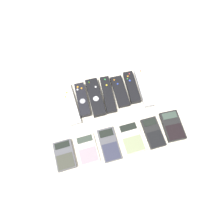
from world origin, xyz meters
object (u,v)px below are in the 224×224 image
object	(u,v)px
calculator_2	(109,144)
calculator_3	(131,138)
remote_1	(82,100)
remote_5	(132,87)
remote_4	(120,91)
calculator_1	(87,149)
calculator_5	(172,126)
remote_3	(108,94)
calculator_0	(65,155)
remote_0	(70,104)
calculator_4	(153,132)
remote_2	(95,97)
remote_6	(143,86)

from	to	relation	value
calculator_2	calculator_3	size ratio (longest dim) A/B	1.05
remote_1	remote_5	world-z (taller)	same
remote_4	calculator_1	xyz separation A→B (m)	(-0.20, -0.22, -0.00)
calculator_5	calculator_3	bearing A→B (deg)	-176.03
calculator_1	remote_3	bearing A→B (deg)	55.52
calculator_0	calculator_2	xyz separation A→B (m)	(0.18, -0.00, -0.00)
remote_0	calculator_0	world-z (taller)	remote_0
remote_0	calculator_2	size ratio (longest dim) A/B	1.45
remote_1	calculator_4	distance (m)	0.34
calculator_5	remote_1	bearing A→B (deg)	149.78
remote_2	calculator_5	xyz separation A→B (m)	(0.28, -0.22, -0.00)
remote_3	calculator_2	world-z (taller)	remote_3
calculator_1	calculator_0	bearing A→B (deg)	-179.91
remote_4	remote_5	xyz separation A→B (m)	(0.06, 0.01, 0.00)
remote_1	remote_2	xyz separation A→B (m)	(0.06, -0.00, 0.00)
remote_1	remote_3	size ratio (longest dim) A/B	0.90
remote_0	calculator_3	distance (m)	0.31
remote_1	calculator_0	xyz separation A→B (m)	(-0.12, -0.23, -0.00)
calculator_5	remote_3	bearing A→B (deg)	138.47
remote_3	remote_4	bearing A→B (deg)	4.53
remote_2	remote_4	size ratio (longest dim) A/B	1.17
calculator_0	calculator_4	xyz separation A→B (m)	(0.37, -0.00, -0.00)
remote_1	calculator_1	bearing A→B (deg)	-95.59
calculator_5	calculator_1	bearing A→B (deg)	-176.93
remote_3	calculator_1	bearing A→B (deg)	-119.77
remote_4	remote_5	bearing A→B (deg)	6.61
calculator_4	calculator_5	xyz separation A→B (m)	(0.09, 0.01, 0.00)
remote_1	remote_5	xyz separation A→B (m)	(0.23, 0.00, -0.00)
remote_2	calculator_0	distance (m)	0.29
remote_5	calculator_5	distance (m)	0.25
remote_0	remote_4	world-z (taller)	remote_0
remote_4	calculator_4	size ratio (longest dim) A/B	1.20
remote_0	calculator_2	distance (m)	0.25
remote_1	remote_3	xyz separation A→B (m)	(0.12, -0.00, -0.00)
remote_3	calculator_3	distance (m)	0.23
calculator_3	calculator_4	world-z (taller)	same
calculator_2	calculator_4	world-z (taller)	calculator_4
remote_5	calculator_5	xyz separation A→B (m)	(0.11, -0.23, -0.00)
remote_4	remote_1	bearing A→B (deg)	-179.57
remote_3	remote_5	size ratio (longest dim) A/B	1.13
calculator_0	remote_5	bearing A→B (deg)	31.57
remote_4	calculator_5	world-z (taller)	same
calculator_5	remote_4	bearing A→B (deg)	130.09
remote_2	remote_1	bearing A→B (deg)	177.59
remote_6	calculator_2	bearing A→B (deg)	-130.64
remote_0	calculator_4	bearing A→B (deg)	-38.50
remote_1	remote_2	bearing A→B (deg)	-1.54
remote_2	calculator_1	size ratio (longest dim) A/B	1.53
calculator_0	remote_6	bearing A→B (deg)	27.56
remote_3	calculator_1	distance (m)	0.26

